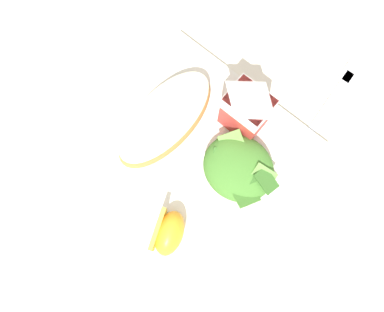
% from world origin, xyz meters
% --- Properties ---
extents(ground, '(3.00, 3.00, 0.00)m').
position_xyz_m(ground, '(0.00, 0.00, 0.00)').
color(ground, beige).
extents(white_plate, '(0.28, 0.28, 0.02)m').
position_xyz_m(white_plate, '(0.00, 0.00, 0.01)').
color(white_plate, white).
rests_on(white_plate, ground).
extents(cheesy_pizza_bread, '(0.09, 0.17, 0.04)m').
position_xyz_m(cheesy_pizza_bread, '(-0.06, 0.01, 0.03)').
color(cheesy_pizza_bread, '#A87038').
rests_on(cheesy_pizza_bread, white_plate).
extents(green_salad_pile, '(0.11, 0.09, 0.04)m').
position_xyz_m(green_salad_pile, '(0.06, 0.03, 0.04)').
color(green_salad_pile, '#3D7028').
rests_on(green_salad_pile, white_plate).
extents(milk_carton, '(0.06, 0.04, 0.11)m').
position_xyz_m(milk_carton, '(0.02, 0.09, 0.08)').
color(milk_carton, '#B7332D').
rests_on(milk_carton, white_plate).
extents(orange_wedge_front, '(0.06, 0.07, 0.04)m').
position_xyz_m(orange_wedge_front, '(0.04, -0.10, 0.04)').
color(orange_wedge_front, orange).
rests_on(orange_wedge_front, white_plate).
extents(metal_fork, '(0.03, 0.19, 0.01)m').
position_xyz_m(metal_fork, '(0.10, 0.20, 0.00)').
color(metal_fork, silver).
rests_on(metal_fork, ground).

